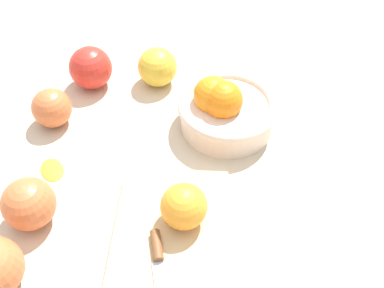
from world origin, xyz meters
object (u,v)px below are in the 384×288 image
Objects in this scene: knife at (160,268)px; apple_front_left at (91,68)px; apple_front_left_2 at (52,108)px; apple_front_right_2 at (29,204)px; apple_mid_left at (157,67)px; orange_on_board at (184,206)px; cutting_board at (171,234)px; bowl at (225,109)px.

apple_front_left reaches higher than knife.
apple_front_right_2 reaches higher than apple_front_left_2.
knife is at bearing 12.65° from apple_mid_left.
orange_on_board is 0.96× the size of apple_front_left_2.
apple_front_left is (0.03, -0.12, 0.00)m from apple_mid_left.
knife is at bearing -1.53° from cutting_board.
cutting_board is at bearing 51.44° from apple_front_left_2.
apple_front_left is (-0.31, -0.21, 0.03)m from cutting_board.
bowl is 2.32× the size of apple_mid_left.
bowl is 0.27m from apple_front_left.
knife is 2.05× the size of apple_mid_left.
bowl is at bearing 171.43° from orange_on_board.
knife is 1.90× the size of apple_front_left.
apple_front_left is 1.03× the size of apple_front_right_2.
knife is 0.40m from apple_mid_left.
apple_front_right_2 is at bearing -18.90° from apple_mid_left.
orange_on_board reaches higher than cutting_board.
apple_mid_left is 0.21m from apple_front_left_2.
apple_front_right_2 is (0.24, -0.25, -0.00)m from bowl.
bowl is at bearing 98.03° from apple_front_left_2.
apple_front_right_2 is (0.20, 0.04, 0.00)m from apple_front_left_2.
cutting_board is at bearing 15.16° from apple_mid_left.
apple_front_left_2 is 0.20m from apple_front_right_2.
apple_mid_left is (-0.39, -0.09, 0.01)m from knife.
apple_front_right_2 reaches higher than cutting_board.
knife is (0.08, -0.02, -0.03)m from orange_on_board.
apple_front_left_2 reaches higher than cutting_board.
apple_front_left reaches higher than cutting_board.
apple_front_left_2 is at bearing -81.97° from bowl.
apple_front_left_2 is (-0.20, -0.25, 0.02)m from cutting_board.
bowl reaches higher than apple_front_right_2.
orange_on_board reaches higher than apple_front_left_2.
apple_front_left_2 is at bearing -123.81° from orange_on_board.
apple_mid_left is (-0.09, -0.14, -0.00)m from bowl.
bowl is at bearing 133.50° from apple_front_right_2.
bowl is 0.22m from orange_on_board.
apple_front_left is at bearing -104.64° from bowl.
orange_on_board is 0.44× the size of knife.
orange_on_board is 0.85× the size of apple_front_right_2.
orange_on_board is 0.32m from apple_front_left_2.
apple_mid_left is (-0.31, -0.11, -0.02)m from orange_on_board.
bowl is 0.30m from apple_front_left_2.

